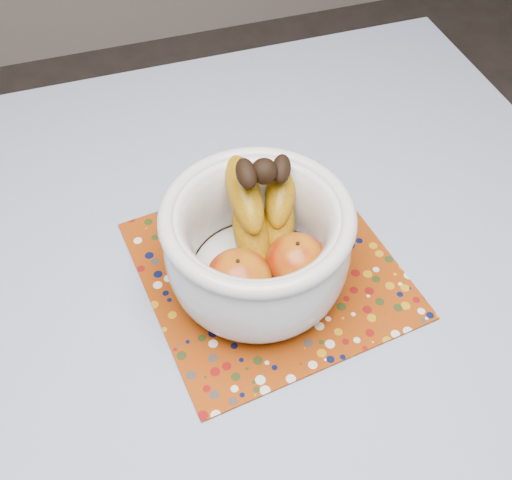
# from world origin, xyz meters

# --- Properties ---
(table) EXTENTS (1.20, 1.20, 0.75)m
(table) POSITION_xyz_m (0.00, 0.00, 0.67)
(table) COLOR brown
(table) RESTS_ON ground
(tablecloth) EXTENTS (1.32, 1.32, 0.01)m
(tablecloth) POSITION_xyz_m (0.00, 0.00, 0.76)
(tablecloth) COLOR #6174A2
(tablecloth) RESTS_ON table
(placemat) EXTENTS (0.38, 0.38, 0.00)m
(placemat) POSITION_xyz_m (0.11, 0.12, 0.76)
(placemat) COLOR #7F2E06
(placemat) RESTS_ON tablecloth
(fruit_bowl) EXTENTS (0.25, 0.25, 0.19)m
(fruit_bowl) POSITION_xyz_m (0.10, 0.11, 0.85)
(fruit_bowl) COLOR silver
(fruit_bowl) RESTS_ON placemat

